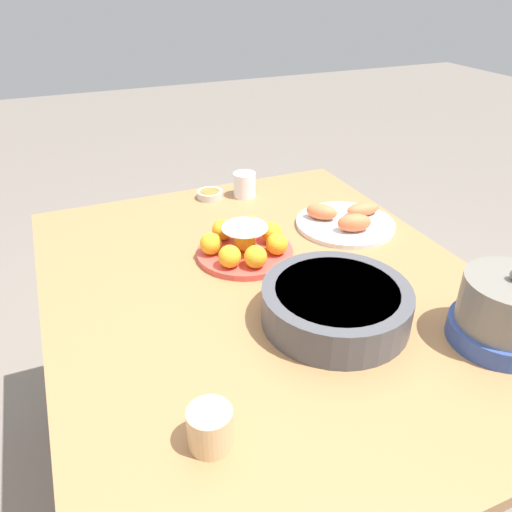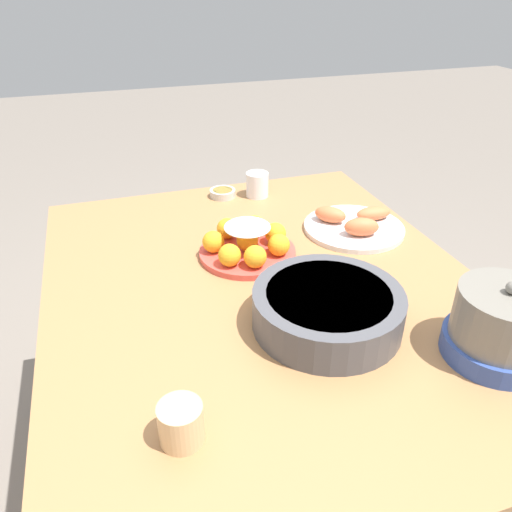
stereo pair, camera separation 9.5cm
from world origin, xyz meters
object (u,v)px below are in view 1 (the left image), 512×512
object	(u,v)px
sauce_bowl	(210,194)
serving_bowl	(336,304)
cup_near	(210,428)
cup_far	(244,185)
warming_pot	(505,312)
cake_plate	(245,244)
dining_table	(268,318)
seafood_platter	(345,221)

from	to	relation	value
sauce_bowl	serving_bowl	bearing A→B (deg)	3.19
sauce_bowl	cup_near	xyz separation A→B (m)	(0.91, -0.30, 0.02)
cup_far	warming_pot	distance (m)	0.89
sauce_bowl	cup_far	bearing A→B (deg)	75.05
serving_bowl	sauce_bowl	distance (m)	0.72
cup_far	warming_pot	size ratio (longest dim) A/B	0.39
cake_plate	cup_near	distance (m)	0.59
serving_bowl	cup_far	bearing A→B (deg)	174.26
cup_far	cake_plate	bearing A→B (deg)	-21.74
cup_near	cup_far	distance (m)	0.98
dining_table	cup_far	xyz separation A→B (m)	(-0.51, 0.14, 0.14)
seafood_platter	cup_near	world-z (taller)	cup_near
warming_pot	cake_plate	bearing A→B (deg)	-146.11
cup_near	cup_far	xyz separation A→B (m)	(-0.89, 0.41, 0.00)
seafood_platter	warming_pot	size ratio (longest dim) A/B	1.42
sauce_bowl	cup_near	size ratio (longest dim) A/B	1.14
dining_table	sauce_bowl	world-z (taller)	sauce_bowl
cake_plate	cup_near	xyz separation A→B (m)	(0.53, -0.27, 0.00)
cup_near	dining_table	bearing A→B (deg)	144.25
serving_bowl	cup_near	xyz separation A→B (m)	(0.20, -0.34, -0.01)
serving_bowl	sauce_bowl	xyz separation A→B (m)	(-0.72, -0.04, -0.03)
cup_near	cake_plate	bearing A→B (deg)	152.92
cup_near	cup_far	bearing A→B (deg)	155.03
seafood_platter	cup_near	size ratio (longest dim) A/B	3.90
dining_table	seafood_platter	size ratio (longest dim) A/B	4.45
dining_table	seafood_platter	world-z (taller)	seafood_platter
cup_far	dining_table	bearing A→B (deg)	-15.61
sauce_bowl	seafood_platter	xyz separation A→B (m)	(0.34, 0.30, 0.00)
sauce_bowl	seafood_platter	world-z (taller)	seafood_platter
seafood_platter	sauce_bowl	bearing A→B (deg)	-139.28
cake_plate	cup_near	bearing A→B (deg)	-27.08
seafood_platter	dining_table	bearing A→B (deg)	-59.42
serving_bowl	warming_pot	distance (m)	0.33
serving_bowl	seafood_platter	xyz separation A→B (m)	(-0.37, 0.26, -0.03)
serving_bowl	cup_near	size ratio (longest dim) A/B	4.31
cake_plate	warming_pot	bearing A→B (deg)	33.89
serving_bowl	seafood_platter	world-z (taller)	serving_bowl
dining_table	warming_pot	bearing A→B (deg)	43.59
serving_bowl	cup_far	size ratio (longest dim) A/B	3.96
dining_table	seafood_platter	bearing A→B (deg)	120.58
dining_table	warming_pot	xyz separation A→B (m)	(0.36, 0.34, 0.17)
dining_table	cake_plate	xyz separation A→B (m)	(-0.15, -0.00, 0.13)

